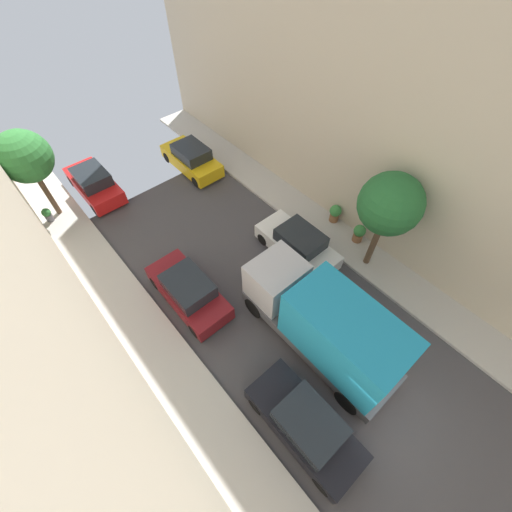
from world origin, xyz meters
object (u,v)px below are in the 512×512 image
(street_tree_0, at_px, (24,157))
(potted_plant_0, at_px, (47,214))
(parked_car_left_1, at_px, (306,424))
(potted_plant_1, at_px, (335,213))
(delivery_truck, at_px, (325,324))
(parked_car_right_2, at_px, (192,158))
(potted_plant_2, at_px, (359,233))
(parked_car_right_1, at_px, (298,244))
(parked_car_left_3, at_px, (94,183))
(street_tree_1, at_px, (390,205))
(parked_car_left_2, at_px, (188,291))

(street_tree_0, distance_m, potted_plant_0, 3.15)
(parked_car_left_1, xyz_separation_m, potted_plant_1, (8.39, 5.93, -0.03))
(delivery_truck, bearing_deg, street_tree_0, 109.36)
(parked_car_right_2, relative_size, potted_plant_2, 4.31)
(parked_car_right_1, bearing_deg, parked_car_left_3, 116.95)
(street_tree_1, bearing_deg, street_tree_0, 127.09)
(parked_car_left_2, height_order, street_tree_0, street_tree_0)
(parked_car_left_1, bearing_deg, parked_car_right_1, 46.44)
(street_tree_0, distance_m, street_tree_1, 16.23)
(parked_car_right_2, distance_m, street_tree_0, 8.37)
(delivery_truck, relative_size, potted_plant_0, 8.43)
(street_tree_0, bearing_deg, street_tree_1, -52.91)
(potted_plant_0, bearing_deg, potted_plant_1, -41.05)
(parked_car_left_1, distance_m, parked_car_left_2, 6.92)
(parked_car_left_3, height_order, potted_plant_1, parked_car_left_3)
(parked_car_left_3, relative_size, parked_car_right_1, 1.00)
(parked_car_right_1, height_order, delivery_truck, delivery_truck)
(parked_car_right_2, xyz_separation_m, delivery_truck, (-2.70, -12.82, 1.07))
(parked_car_left_3, xyz_separation_m, potted_plant_0, (-2.87, -0.56, -0.15))
(parked_car_left_2, relative_size, street_tree_1, 0.84)
(parked_car_left_3, xyz_separation_m, parked_car_right_1, (5.40, -10.62, 0.00))
(street_tree_1, bearing_deg, potted_plant_2, 57.34)
(parked_car_left_1, height_order, potted_plant_1, parked_car_left_1)
(street_tree_0, height_order, potted_plant_0, street_tree_0)
(parked_car_left_1, bearing_deg, street_tree_1, 22.42)
(parked_car_right_1, relative_size, potted_plant_1, 4.26)
(parked_car_left_3, xyz_separation_m, parked_car_right_2, (5.40, -1.69, 0.00))
(potted_plant_1, xyz_separation_m, potted_plant_2, (-0.17, -1.68, -0.02))
(parked_car_left_3, xyz_separation_m, delivery_truck, (2.70, -14.51, 1.07))
(potted_plant_0, xyz_separation_m, potted_plant_1, (11.26, -9.80, 0.12))
(street_tree_0, bearing_deg, parked_car_left_1, -81.82)
(parked_car_left_2, height_order, parked_car_left_3, same)
(parked_car_left_1, relative_size, potted_plant_0, 5.36)
(street_tree_0, height_order, potted_plant_2, street_tree_0)
(parked_car_left_1, distance_m, parked_car_right_2, 15.58)
(parked_car_left_3, distance_m, street_tree_1, 15.50)
(delivery_truck, distance_m, potted_plant_1, 7.13)
(potted_plant_1, bearing_deg, parked_car_left_1, -144.76)
(parked_car_left_3, bearing_deg, street_tree_0, -173.35)
(parked_car_right_1, xyz_separation_m, delivery_truck, (-2.70, -3.89, 1.07))
(parked_car_right_1, bearing_deg, parked_car_left_1, -133.56)
(potted_plant_0, bearing_deg, parked_car_left_1, -79.67)
(parked_car_left_2, height_order, potted_plant_2, parked_car_left_2)
(parked_car_left_1, height_order, street_tree_0, street_tree_0)
(parked_car_right_1, height_order, street_tree_1, street_tree_1)
(delivery_truck, relative_size, potted_plant_1, 6.69)
(parked_car_right_1, xyz_separation_m, parked_car_right_2, (0.00, 8.93, 0.00))
(parked_car_left_1, distance_m, potted_plant_1, 10.28)
(parked_car_right_2, relative_size, street_tree_1, 0.84)
(parked_car_left_3, distance_m, street_tree_0, 3.74)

